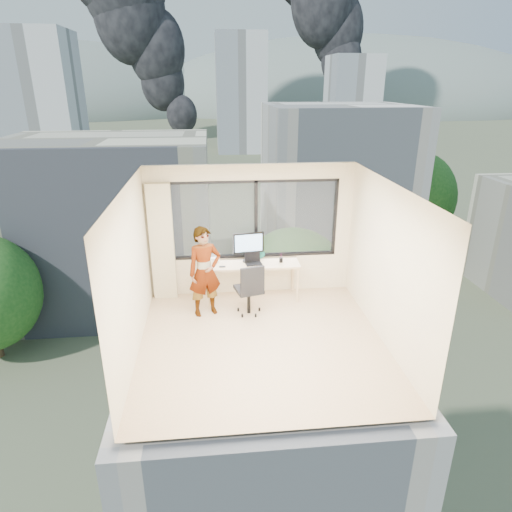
{
  "coord_description": "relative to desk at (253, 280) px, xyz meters",
  "views": [
    {
      "loc": [
        -0.74,
        -6.24,
        4.01
      ],
      "look_at": [
        0.0,
        1.0,
        1.15
      ],
      "focal_mm": 31.09,
      "sensor_mm": 36.0,
      "label": 1
    }
  ],
  "objects": [
    {
      "name": "window_wall",
      "position": [
        0.05,
        0.34,
        1.15
      ],
      "size": [
        3.3,
        0.16,
        1.55
      ],
      "primitive_type": null,
      "color": "black",
      "rests_on": "ground"
    },
    {
      "name": "far_tower_d",
      "position": [
        -60.0,
        148.34,
        -3.38
      ],
      "size": [
        16.0,
        14.0,
        22.0
      ],
      "primitive_type": "cube",
      "color": "silver",
      "rests_on": "exterior_ground"
    },
    {
      "name": "exterior_ground",
      "position": [
        0.0,
        118.34,
        -14.38
      ],
      "size": [
        400.0,
        400.0,
        0.04
      ],
      "primitive_type": "cube",
      "color": "#515B3D",
      "rests_on": "ground"
    },
    {
      "name": "wall_left",
      "position": [
        -2.0,
        -1.66,
        0.93
      ],
      "size": [
        0.01,
        4.0,
        2.6
      ],
      "primitive_type": "cube",
      "color": "beige",
      "rests_on": "ground"
    },
    {
      "name": "ceiling",
      "position": [
        0.0,
        -1.66,
        2.23
      ],
      "size": [
        4.0,
        4.0,
        0.01
      ],
      "primitive_type": "cube",
      "color": "white",
      "rests_on": "ground"
    },
    {
      "name": "tree_c",
      "position": [
        22.0,
        38.34,
        -9.38
      ],
      "size": [
        8.4,
        8.4,
        10.0
      ],
      "primitive_type": null,
      "color": "#1D511B",
      "rests_on": "exterior_ground"
    },
    {
      "name": "monitor",
      "position": [
        -0.07,
        0.09,
        0.67
      ],
      "size": [
        0.61,
        0.2,
        0.6
      ],
      "primitive_type": null,
      "rotation": [
        0.0,
        0.0,
        0.13
      ],
      "color": "black",
      "rests_on": "desk"
    },
    {
      "name": "floor",
      "position": [
        0.0,
        -1.66,
        -0.38
      ],
      "size": [
        4.0,
        4.0,
        0.01
      ],
      "primitive_type": "cube",
      "color": "#D1A788",
      "rests_on": "ground"
    },
    {
      "name": "cellphone",
      "position": [
        -0.59,
        -0.14,
        0.38
      ],
      "size": [
        0.12,
        0.06,
        0.01
      ],
      "primitive_type": "cube",
      "rotation": [
        0.0,
        0.0,
        -0.08
      ],
      "color": "black",
      "rests_on": "desk"
    },
    {
      "name": "laptop",
      "position": [
        0.01,
        -0.06,
        0.47
      ],
      "size": [
        0.35,
        0.37,
        0.2
      ],
      "primitive_type": null,
      "rotation": [
        0.0,
        0.0,
        0.14
      ],
      "color": "black",
      "rests_on": "desk"
    },
    {
      "name": "far_tower_b",
      "position": [
        8.0,
        118.34,
        0.62
      ],
      "size": [
        13.0,
        13.0,
        30.0
      ],
      "primitive_type": "cube",
      "color": "silver",
      "rests_on": "exterior_ground"
    },
    {
      "name": "wall_front",
      "position": [
        0.0,
        -3.66,
        0.93
      ],
      "size": [
        4.0,
        0.01,
        2.6
      ],
      "primitive_type": "cube",
      "color": "beige",
      "rests_on": "ground"
    },
    {
      "name": "smoke_plume_b",
      "position": [
        55.0,
        168.34,
        26.62
      ],
      "size": [
        30.0,
        18.0,
        70.0
      ],
      "primitive_type": null,
      "color": "black",
      "rests_on": "exterior_ground"
    },
    {
      "name": "far_tower_a",
      "position": [
        -35.0,
        93.34,
        -0.38
      ],
      "size": [
        14.0,
        14.0,
        28.0
      ],
      "primitive_type": "cube",
      "color": "silver",
      "rests_on": "exterior_ground"
    },
    {
      "name": "far_tower_c",
      "position": [
        45.0,
        138.34,
        -1.38
      ],
      "size": [
        15.0,
        15.0,
        26.0
      ],
      "primitive_type": "cube",
      "color": "silver",
      "rests_on": "exterior_ground"
    },
    {
      "name": "chair",
      "position": [
        -0.13,
        -0.61,
        0.14
      ],
      "size": [
        0.63,
        0.63,
        1.02
      ],
      "primitive_type": null,
      "rotation": [
        0.0,
        0.0,
        0.24
      ],
      "color": "black",
      "rests_on": "floor"
    },
    {
      "name": "person",
      "position": [
        -0.91,
        -0.54,
        0.46
      ],
      "size": [
        0.71,
        0.58,
        1.67
      ],
      "primitive_type": "imported",
      "rotation": [
        0.0,
        0.0,
        0.33
      ],
      "color": "#2D2D33",
      "rests_on": "floor"
    },
    {
      "name": "desk",
      "position": [
        0.0,
        0.0,
        0.0
      ],
      "size": [
        1.8,
        0.6,
        0.75
      ],
      "primitive_type": "cube",
      "color": "#CBAA88",
      "rests_on": "floor"
    },
    {
      "name": "handbag",
      "position": [
        0.15,
        0.21,
        0.47
      ],
      "size": [
        0.27,
        0.2,
        0.18
      ],
      "primitive_type": "ellipsoid",
      "rotation": [
        0.0,
        0.0,
        0.38
      ],
      "color": "#0C4D4D",
      "rests_on": "desk"
    },
    {
      "name": "game_console",
      "position": [
        -0.8,
        0.25,
        0.42
      ],
      "size": [
        0.38,
        0.33,
        0.08
      ],
      "primitive_type": "cube",
      "rotation": [
        0.0,
        0.0,
        -0.14
      ],
      "color": "white",
      "rests_on": "desk"
    },
    {
      "name": "near_bldg_b",
      "position": [
        12.0,
        36.34,
        -6.38
      ],
      "size": [
        14.0,
        13.0,
        16.0
      ],
      "primitive_type": "cube",
      "color": "white",
      "rests_on": "exterior_ground"
    },
    {
      "name": "pen_cup",
      "position": [
        0.55,
        -0.02,
        0.42
      ],
      "size": [
        0.09,
        0.09,
        0.09
      ],
      "primitive_type": "cylinder",
      "rotation": [
        0.0,
        0.0,
        -0.3
      ],
      "color": "black",
      "rests_on": "desk"
    },
    {
      "name": "curtain",
      "position": [
        -1.72,
        0.22,
        0.77
      ],
      "size": [
        0.45,
        0.14,
        2.3
      ],
      "primitive_type": "cube",
      "color": "beige",
      "rests_on": "floor"
    },
    {
      "name": "tree_b",
      "position": [
        4.0,
        16.34,
        -9.88
      ],
      "size": [
        7.6,
        7.6,
        9.0
      ],
      "primitive_type": null,
      "color": "#1D511B",
      "rests_on": "exterior_ground"
    },
    {
      "name": "hill_b",
      "position": [
        100.0,
        318.34,
        -14.38
      ],
      "size": [
        300.0,
        220.0,
        96.0
      ],
      "primitive_type": "ellipsoid",
      "color": "slate",
      "rests_on": "exterior_ground"
    },
    {
      "name": "wall_right",
      "position": [
        2.0,
        -1.66,
        0.93
      ],
      "size": [
        0.01,
        4.0,
        2.6
      ],
      "primitive_type": "cube",
      "color": "beige",
      "rests_on": "ground"
    },
    {
      "name": "hill_a",
      "position": [
        -120.0,
        318.34,
        -14.38
      ],
      "size": [
        288.0,
        216.0,
        90.0
      ],
      "primitive_type": "ellipsoid",
      "color": "slate",
      "rests_on": "exterior_ground"
    },
    {
      "name": "near_bldg_a",
      "position": [
        -9.0,
        28.34,
        -7.38
      ],
      "size": [
        16.0,
        12.0,
        14.0
      ],
      "primitive_type": "cube",
      "color": "beige",
      "rests_on": "exterior_ground"
    }
  ]
}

